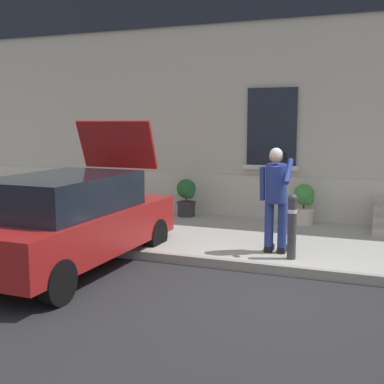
{
  "coord_description": "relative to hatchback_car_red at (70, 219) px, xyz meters",
  "views": [
    {
      "loc": [
        1.51,
        -6.36,
        2.31
      ],
      "look_at": [
        -1.55,
        1.6,
        1.1
      ],
      "focal_mm": 46.4,
      "sensor_mm": 36.0,
      "label": 1
    }
  ],
  "objects": [
    {
      "name": "planter_terracotta",
      "position": [
        -2.29,
        4.13,
        -0.19
      ],
      "size": [
        0.44,
        0.44,
        0.86
      ],
      "color": "#B25B38",
      "rests_on": "sidewalk"
    },
    {
      "name": "bollard_near_person",
      "position": [
        3.25,
        1.28,
        -0.09
      ],
      "size": [
        0.15,
        0.15,
        1.04
      ],
      "color": "#333338",
      "rests_on": "sidewalk"
    },
    {
      "name": "curb_edge",
      "position": [
        3.02,
        0.87,
        -0.72
      ],
      "size": [
        24.0,
        0.12,
        0.15
      ],
      "primitive_type": "cube",
      "color": "gray",
      "rests_on": "ground"
    },
    {
      "name": "ground_plane",
      "position": [
        3.02,
        -0.07,
        -0.8
      ],
      "size": [
        80.0,
        80.0,
        0.0
      ],
      "primitive_type": "plane",
      "color": "#232326"
    },
    {
      "name": "planter_charcoal",
      "position": [
        0.37,
        4.03,
        -0.19
      ],
      "size": [
        0.44,
        0.44,
        0.86
      ],
      "color": "#2D2D30",
      "rests_on": "sidewalk"
    },
    {
      "name": "sidewalk",
      "position": [
        3.02,
        2.73,
        -0.72
      ],
      "size": [
        24.0,
        3.6,
        0.15
      ],
      "primitive_type": "cube",
      "color": "#99968E",
      "rests_on": "ground"
    },
    {
      "name": "building_facade",
      "position": [
        3.02,
        5.22,
        2.93
      ],
      "size": [
        24.0,
        1.52,
        7.5
      ],
      "color": "#B2AD9E",
      "rests_on": "ground"
    },
    {
      "name": "hatchback_car_red",
      "position": [
        0.0,
        0.0,
        0.0
      ],
      "size": [
        1.85,
        4.1,
        2.34
      ],
      "color": "maroon",
      "rests_on": "ground"
    },
    {
      "name": "bollard_far_left",
      "position": [
        -0.27,
        1.28,
        -0.09
      ],
      "size": [
        0.15,
        0.15,
        1.04
      ],
      "color": "#333338",
      "rests_on": "sidewalk"
    },
    {
      "name": "planter_cream",
      "position": [
        3.02,
        4.08,
        -0.19
      ],
      "size": [
        0.44,
        0.44,
        0.86
      ],
      "color": "beige",
      "rests_on": "sidewalk"
    },
    {
      "name": "person_on_phone",
      "position": [
        2.93,
        1.55,
        0.35
      ],
      "size": [
        0.51,
        0.49,
        1.75
      ],
      "rotation": [
        0.0,
        0.0,
        0.22
      ],
      "color": "navy",
      "rests_on": "sidewalk"
    }
  ]
}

